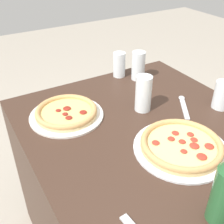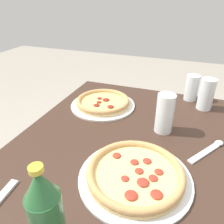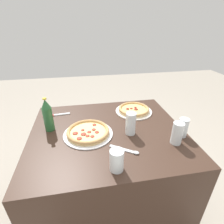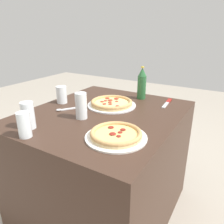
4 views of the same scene
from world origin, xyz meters
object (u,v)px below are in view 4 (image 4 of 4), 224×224
object	(u,v)px
pizza_pepperoni	(112,103)
beer_bottle	(142,84)
glass_mango_juice	(62,95)
spoon	(67,109)
pizza_veggie	(116,135)
glass_iced_tea	(28,117)
knife	(167,103)
glass_red_wine	(24,126)
glass_water	(81,106)

from	to	relation	value
pizza_pepperoni	beer_bottle	xyz separation A→B (m)	(0.25, -0.10, 0.09)
glass_mango_juice	spoon	size ratio (longest dim) A/B	0.72
pizza_pepperoni	glass_mango_juice	xyz separation A→B (m)	(-0.12, 0.33, 0.04)
pizza_veggie	spoon	distance (m)	0.50
pizza_pepperoni	pizza_veggie	distance (m)	0.47
glass_iced_tea	knife	world-z (taller)	glass_iced_tea
pizza_veggie	glass_mango_juice	world-z (taller)	glass_mango_juice
glass_red_wine	spoon	size ratio (longest dim) A/B	0.77
glass_iced_tea	glass_mango_juice	bearing A→B (deg)	20.04
pizza_veggie	glass_iced_tea	xyz separation A→B (m)	(-0.14, 0.44, 0.05)
glass_iced_tea	beer_bottle	bearing A→B (deg)	-20.34
glass_red_wine	glass_iced_tea	bearing A→B (deg)	39.93
glass_water	glass_iced_tea	bearing A→B (deg)	149.12
pizza_veggie	glass_water	bearing A→B (deg)	69.25
pizza_pepperoni	glass_water	size ratio (longest dim) A/B	2.14
pizza_veggie	spoon	size ratio (longest dim) A/B	1.82
beer_bottle	glass_water	bearing A→B (deg)	165.17
pizza_pepperoni	glass_water	distance (m)	0.28
knife	spoon	xyz separation A→B (m)	(-0.45, 0.51, 0.00)
pizza_veggie	glass_iced_tea	distance (m)	0.46
glass_mango_juice	glass_red_wine	size ratio (longest dim) A/B	0.94
glass_mango_juice	beer_bottle	distance (m)	0.58
pizza_pepperoni	spoon	size ratio (longest dim) A/B	2.00
glass_iced_tea	beer_bottle	xyz separation A→B (m)	(0.78, -0.29, 0.05)
pizza_pepperoni	glass_red_wine	size ratio (longest dim) A/B	2.61
glass_iced_tea	spoon	xyz separation A→B (m)	(0.31, 0.02, -0.06)
glass_mango_juice	glass_water	distance (m)	0.33
pizza_pepperoni	knife	bearing A→B (deg)	-51.68
glass_water	pizza_veggie	bearing A→B (deg)	-110.75
glass_water	knife	bearing A→B (deg)	-33.48
glass_water	knife	world-z (taller)	glass_water
glass_iced_tea	beer_bottle	size ratio (longest dim) A/B	0.60
glass_water	glass_iced_tea	xyz separation A→B (m)	(-0.25, 0.15, -0.01)
glass_water	spoon	bearing A→B (deg)	69.53
glass_mango_juice	beer_bottle	size ratio (longest dim) A/B	0.50
spoon	glass_red_wine	bearing A→B (deg)	-167.50
pizza_pepperoni	spoon	bearing A→B (deg)	135.83
beer_bottle	spoon	bearing A→B (deg)	146.36
pizza_pepperoni	glass_mango_juice	distance (m)	0.35
glass_red_wine	beer_bottle	world-z (taller)	beer_bottle
glass_mango_juice	spoon	world-z (taller)	glass_mango_juice
pizza_pepperoni	glass_iced_tea	size ratio (longest dim) A/B	2.30
glass_water	knife	size ratio (longest dim) A/B	0.72
glass_mango_juice	glass_water	bearing A→B (deg)	-117.41
knife	pizza_pepperoni	bearing A→B (deg)	128.32
pizza_veggie	glass_mango_juice	size ratio (longest dim) A/B	2.53
pizza_veggie	glass_mango_juice	distance (m)	0.64
pizza_veggie	glass_water	xyz separation A→B (m)	(0.11, 0.29, 0.05)
pizza_veggie	knife	world-z (taller)	pizza_veggie
glass_water	spoon	xyz separation A→B (m)	(0.06, 0.17, -0.07)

